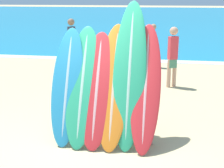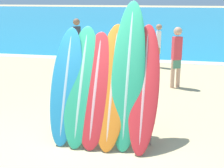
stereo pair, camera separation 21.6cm
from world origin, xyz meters
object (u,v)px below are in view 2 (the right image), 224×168
surfboard_slot_2 (96,89)px  person_near_water (177,55)px  surfboard_slot_4 (128,74)px  person_far_left (158,44)px  surfboard_slot_0 (66,85)px  surfboard_slot_5 (144,87)px  surfboard_slot_1 (81,85)px  person_mid_beach (77,42)px  surfboard_slot_3 (112,85)px  surfboard_rack (103,118)px

surfboard_slot_2 → person_near_water: bearing=69.5°
surfboard_slot_4 → person_far_left: 6.06m
surfboard_slot_0 → surfboard_slot_5: 1.39m
surfboard_slot_1 → surfboard_slot_2: size_ratio=1.05×
surfboard_slot_4 → surfboard_slot_5: bearing=-12.1°
surfboard_slot_0 → person_far_left: 6.27m
surfboard_slot_5 → person_far_left: surfboard_slot_5 is taller
surfboard_slot_0 → person_near_water: size_ratio=1.16×
surfboard_slot_2 → person_mid_beach: 5.76m
person_near_water → surfboard_slot_5: bearing=54.0°
surfboard_slot_4 → surfboard_slot_5: 0.36m
person_far_left → person_near_water: bearing=4.2°
surfboard_slot_1 → person_near_water: bearing=65.8°
surfboard_slot_3 → person_mid_beach: surfboard_slot_3 is taller
person_near_water → surfboard_slot_2: bearing=41.8°
surfboard_slot_3 → person_far_left: (0.44, 6.11, -0.17)m
person_far_left → surfboard_slot_3: bearing=-14.5°
person_mid_beach → person_far_left: person_mid_beach is taller
surfboard_rack → person_near_water: (1.24, 3.72, 0.48)m
surfboard_rack → surfboard_slot_1: 0.69m
surfboard_slot_2 → surfboard_slot_4: surfboard_slot_4 is taller
surfboard_slot_4 → person_far_left: surfboard_slot_4 is taller
surfboard_slot_3 → person_mid_beach: (-2.34, 5.34, -0.06)m
surfboard_rack → surfboard_slot_0: (-0.68, 0.05, 0.54)m
surfboard_slot_3 → surfboard_slot_4: 0.34m
surfboard_slot_4 → person_far_left: size_ratio=1.57×
person_near_water → person_far_left: size_ratio=1.09×
surfboard_slot_2 → surfboard_slot_4: size_ratio=0.78×
surfboard_slot_1 → surfboard_slot_2: 0.27m
person_mid_beach → surfboard_slot_5: bearing=92.7°
surfboard_slot_2 → person_far_left: bearing=83.2°
surfboard_slot_3 → surfboard_slot_5: size_ratio=1.00×
person_far_left → surfboard_slot_2: bearing=-17.1°
surfboard_rack → person_near_water: person_near_water is taller
surfboard_slot_3 → surfboard_slot_0: bearing=-177.7°
person_near_water → surfboard_rack: bearing=43.9°
surfboard_slot_0 → surfboard_slot_4: surfboard_slot_4 is taller
surfboard_slot_2 → person_near_water: (1.38, 3.67, -0.02)m
surfboard_slot_3 → surfboard_slot_5: 0.55m
surfboard_slot_5 → surfboard_slot_1: bearing=-179.0°
person_near_water → surfboard_slot_1: bearing=38.1°
surfboard_slot_4 → surfboard_slot_5: surfboard_slot_4 is taller
person_mid_beach → surfboard_slot_4: bearing=90.5°
surfboard_slot_1 → person_near_water: size_ratio=1.18×
surfboard_slot_0 → surfboard_slot_2: surfboard_slot_0 is taller
person_mid_beach → person_far_left: 2.89m
surfboard_slot_4 → surfboard_rack: bearing=-160.4°
surfboard_slot_1 → person_far_left: (1.00, 6.12, -0.15)m
surfboard_slot_3 → surfboard_slot_1: bearing=-178.1°
surfboard_slot_1 → person_mid_beach: (-1.79, 5.36, -0.04)m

